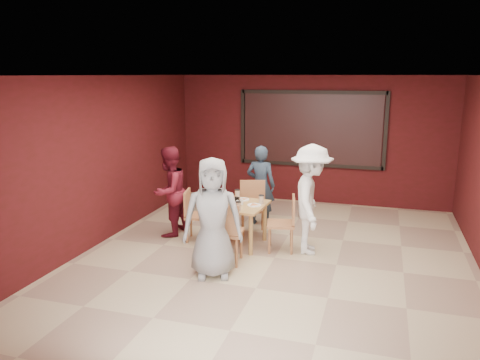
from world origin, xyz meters
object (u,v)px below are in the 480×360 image
(chair_left, at_px, (194,212))
(diner_front, at_px, (213,218))
(dining_table, at_px, (238,209))
(chair_front, at_px, (225,230))
(diner_left, at_px, (169,192))
(chair_back, at_px, (253,204))
(diner_back, at_px, (261,185))
(diner_right, at_px, (311,200))
(chair_right, at_px, (286,220))

(chair_left, relative_size, diner_front, 0.52)
(dining_table, bearing_deg, chair_front, -85.17)
(dining_table, xyz_separation_m, diner_left, (-1.30, 0.14, 0.17))
(chair_back, bearing_deg, diner_back, 88.47)
(chair_front, xyz_separation_m, diner_left, (-1.38, 0.99, 0.25))
(chair_front, distance_m, diner_left, 1.71)
(dining_table, bearing_deg, diner_right, 1.12)
(chair_front, bearing_deg, diner_front, -95.27)
(diner_front, height_order, diner_right, diner_right)
(chair_front, distance_m, diner_front, 0.53)
(diner_left, bearing_deg, dining_table, 94.06)
(diner_front, bearing_deg, dining_table, 71.89)
(dining_table, bearing_deg, chair_left, 179.81)
(chair_front, height_order, chair_right, chair_front)
(chair_back, distance_m, diner_front, 2.00)
(chair_back, relative_size, diner_back, 0.62)
(chair_left, bearing_deg, chair_right, -1.09)
(chair_back, distance_m, diner_right, 1.37)
(dining_table, height_order, diner_front, diner_front)
(diner_left, height_order, diner_right, diner_right)
(chair_back, height_order, diner_back, diner_back)
(chair_front, bearing_deg, dining_table, 94.83)
(chair_front, height_order, diner_back, diner_back)
(chair_front, xyz_separation_m, chair_back, (-0.00, 1.54, -0.01))
(diner_front, height_order, diner_back, diner_front)
(diner_left, bearing_deg, diner_right, 97.49)
(chair_front, relative_size, diner_left, 0.61)
(dining_table, relative_size, chair_back, 1.02)
(chair_back, relative_size, diner_left, 0.59)
(dining_table, height_order, diner_back, diner_back)
(diner_back, relative_size, diner_right, 0.87)
(chair_right, distance_m, diner_front, 1.52)
(diner_left, bearing_deg, chair_front, 64.47)
(chair_right, bearing_deg, chair_back, 136.12)
(chair_back, bearing_deg, chair_left, -141.01)
(dining_table, distance_m, chair_front, 0.86)
(dining_table, relative_size, diner_right, 0.55)
(dining_table, bearing_deg, chair_right, -1.96)
(chair_front, height_order, diner_right, diner_right)
(diner_right, bearing_deg, chair_front, 118.24)
(chair_front, height_order, diner_left, diner_left)
(chair_front, xyz_separation_m, diner_right, (1.14, 0.87, 0.33))
(chair_front, xyz_separation_m, chair_left, (-0.86, 0.85, -0.05))
(diner_front, relative_size, diner_back, 1.12)
(chair_left, bearing_deg, chair_back, 38.99)
(chair_back, distance_m, chair_right, 1.04)
(chair_front, height_order, chair_back, chair_front)
(chair_right, relative_size, diner_left, 0.57)
(diner_back, bearing_deg, chair_back, 90.03)
(chair_left, height_order, diner_right, diner_right)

